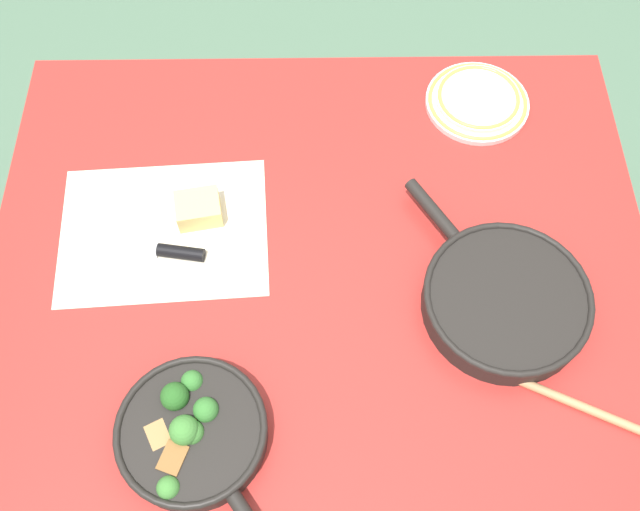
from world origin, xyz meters
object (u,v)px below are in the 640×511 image
skillet_eggs (505,300)px  dinner_plate_stack (478,100)px  wooden_spoon (547,392)px  grater_knife (162,251)px  cheese_block (199,209)px  skillet_broccoli (192,434)px

skillet_eggs → dinner_plate_stack: size_ratio=1.85×
skillet_eggs → wooden_spoon: (-0.05, 0.16, -0.02)m
grater_knife → skillet_eggs: bearing=178.4°
wooden_spoon → grater_knife: (0.65, -0.27, 0.00)m
skillet_eggs → cheese_block: 0.57m
cheese_block → dinner_plate_stack: cheese_block is taller
dinner_plate_stack → cheese_block: bearing=25.3°
dinner_plate_stack → wooden_spoon: bearing=94.0°
wooden_spoon → dinner_plate_stack: 0.61m
skillet_eggs → wooden_spoon: 0.17m
cheese_block → grater_knife: bearing=51.6°
skillet_broccoli → cheese_block: 0.42m
grater_knife → cheese_block: size_ratio=2.45×
skillet_broccoli → grater_knife: 0.35m
skillet_broccoli → dinner_plate_stack: skillet_broccoli is taller
wooden_spoon → cheese_block: 0.69m
wooden_spoon → skillet_broccoli: bearing=31.9°
wooden_spoon → dinner_plate_stack: size_ratio=1.57×
skillet_broccoli → dinner_plate_stack: (-0.53, -0.68, -0.02)m
skillet_broccoli → grater_knife: skillet_broccoli is taller
wooden_spoon → skillet_eggs: bearing=-46.3°
skillet_broccoli → dinner_plate_stack: size_ratio=1.63×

